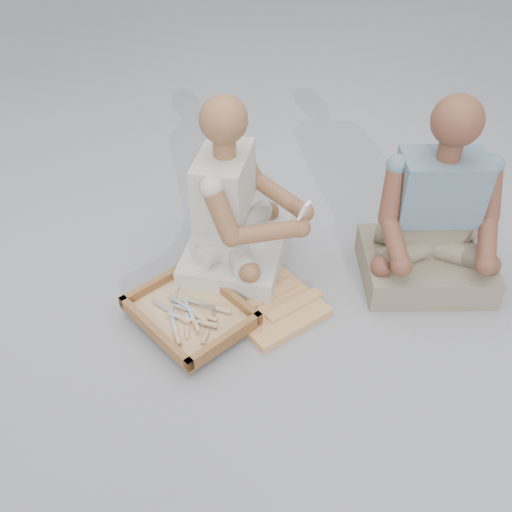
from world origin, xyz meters
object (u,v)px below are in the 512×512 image
Objects in this scene: carved_panel at (259,294)px; companion at (433,225)px; craftsman at (235,215)px; tool_tray at (190,313)px.

companion is at bearing 43.80° from carved_panel.
tool_tray is at bearing -13.98° from craftsman.
craftsman is at bearing -6.07° from companion.
carved_panel is 0.84m from companion.
carved_panel is at bearing 38.40° from craftsman.
tool_tray reaches higher than carved_panel.
carved_panel is at bearing 9.80° from companion.
companion reaches higher than carved_panel.
tool_tray is 0.49m from craftsman.
tool_tray is 1.15m from companion.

